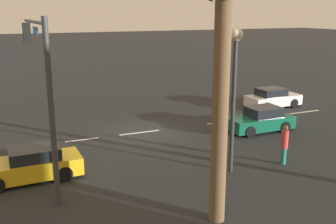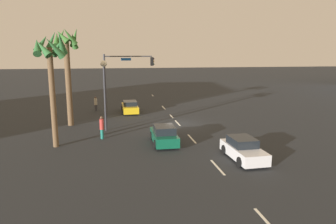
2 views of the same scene
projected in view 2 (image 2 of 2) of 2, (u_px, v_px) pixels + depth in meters
The scene contains 17 objects.
ground_plane at pixel (178, 124), 30.25m from camera, with size 220.00×220.00×0.00m, color #232628.
lane_stripe_0 at pixel (266, 221), 12.83m from camera, with size 2.04×0.14×0.01m, color silver.
lane_stripe_1 at pixel (217, 167), 18.79m from camera, with size 2.55×0.14×0.01m, color silver.
lane_stripe_2 at pixel (192, 139), 24.97m from camera, with size 2.60×0.14×0.01m, color silver.
lane_stripe_3 at pixel (178, 123), 30.53m from camera, with size 2.41×0.14×0.01m, color silver.
lane_stripe_4 at pixel (171, 116), 33.77m from camera, with size 1.81×0.14×0.01m, color silver.
lane_stripe_5 at pixel (164, 108), 39.05m from camera, with size 2.58×0.14×0.01m, color silver.
lane_stripe_6 at pixel (153, 95), 49.98m from camera, with size 1.91×0.14×0.01m, color silver.
car_0 at pixel (243, 150), 20.12m from camera, with size 4.10×1.92×1.41m.
car_1 at pixel (130, 107), 35.78m from camera, with size 4.25×1.90×1.37m.
car_2 at pixel (164, 135), 23.57m from camera, with size 3.91×1.83×1.42m.
traffic_signal at pixel (121, 74), 34.27m from camera, with size 0.51×5.64×6.68m.
streetlamp at pixel (104, 82), 26.79m from camera, with size 0.56×0.56×6.19m.
pedestrian_0 at pixel (102, 127), 24.81m from camera, with size 0.35×0.35×1.85m.
pedestrian_1 at pixel (96, 103), 36.84m from camera, with size 0.44×0.44×1.69m.
palm_tree_0 at pixel (67, 56), 28.41m from camera, with size 2.57×2.53×9.15m.
palm_tree_1 at pixel (51, 59), 21.77m from camera, with size 2.55×2.45×8.45m.
Camera 2 is at (-28.88, 6.00, 6.87)m, focal length 33.09 mm.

